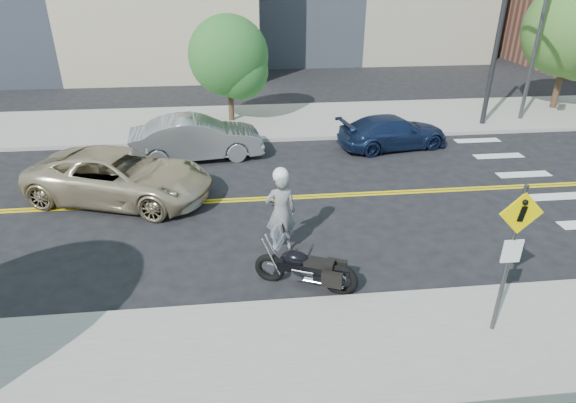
% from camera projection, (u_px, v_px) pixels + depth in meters
% --- Properties ---
extents(ground_plane, '(120.00, 120.00, 0.00)m').
position_uv_depth(ground_plane, '(256.00, 199.00, 14.42)').
color(ground_plane, black).
rests_on(ground_plane, ground).
extents(sidewalk_near, '(60.00, 5.00, 0.15)m').
position_uv_depth(sidewalk_near, '(278.00, 401.00, 7.73)').
color(sidewalk_near, '#9E9B91').
rests_on(sidewalk_near, ground_plane).
extents(sidewalk_far, '(60.00, 5.00, 0.15)m').
position_uv_depth(sidewalk_far, '(248.00, 122.00, 21.05)').
color(sidewalk_far, '#9E9B91').
rests_on(sidewalk_far, ground_plane).
extents(lamp_post, '(0.16, 0.16, 8.00)m').
position_uv_depth(lamp_post, '(541.00, 23.00, 19.48)').
color(lamp_post, '#4C4C51').
rests_on(lamp_post, sidewalk_far).
extents(traffic_light, '(0.28, 4.50, 7.00)m').
position_uv_depth(traffic_light, '(516.00, 13.00, 17.79)').
color(traffic_light, black).
rests_on(traffic_light, sidewalk_far).
extents(pedestrian_sign, '(0.78, 0.08, 3.00)m').
position_uv_depth(pedestrian_sign, '(512.00, 248.00, 8.34)').
color(pedestrian_sign, '#4C4C51').
rests_on(pedestrian_sign, sidewalk_near).
extents(motorcyclist, '(0.79, 0.55, 2.19)m').
position_uv_depth(motorcyclist, '(281.00, 210.00, 11.46)').
color(motorcyclist, '#B1B0B6').
rests_on(motorcyclist, ground).
extents(motorcycle, '(2.32, 1.49, 1.36)m').
position_uv_depth(motorcycle, '(306.00, 260.00, 10.30)').
color(motorcycle, black).
rests_on(motorcycle, ground).
extents(suv, '(5.88, 4.03, 1.50)m').
position_uv_depth(suv, '(120.00, 176.00, 14.11)').
color(suv, '#BCAC8A').
rests_on(suv, ground).
extents(parked_car_silver, '(4.79, 2.21, 1.52)m').
position_uv_depth(parked_car_silver, '(197.00, 138.00, 17.06)').
color(parked_car_silver, gray).
rests_on(parked_car_silver, ground).
extents(parked_car_blue, '(4.45, 2.45, 1.22)m').
position_uv_depth(parked_car_blue, '(393.00, 132.00, 18.15)').
color(parked_car_blue, '#19294D').
rests_on(parked_car_blue, ground).
extents(tree_far_a, '(3.32, 3.32, 4.53)m').
position_uv_depth(tree_far_a, '(228.00, 56.00, 19.86)').
color(tree_far_a, '#382619').
rests_on(tree_far_a, ground).
extents(tree_far_b, '(4.19, 4.19, 5.79)m').
position_uv_depth(tree_far_b, '(572.00, 29.00, 21.28)').
color(tree_far_b, '#382619').
rests_on(tree_far_b, ground).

